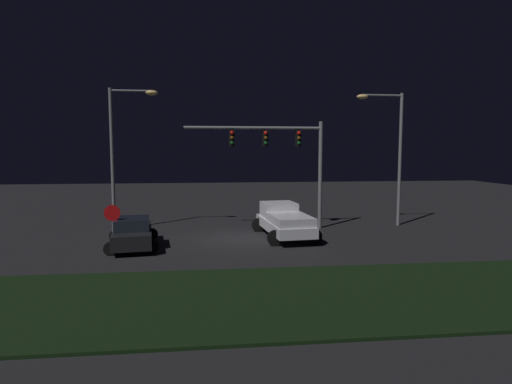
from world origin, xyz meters
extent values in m
plane|color=black|center=(0.00, 0.00, 0.00)|extent=(80.00, 80.00, 0.00)
cube|color=black|center=(0.00, -9.69, 0.05)|extent=(27.77, 6.72, 0.10)
cube|color=silver|center=(2.99, 0.01, 0.68)|extent=(2.52, 5.57, 0.55)
cube|color=silver|center=(2.87, 1.20, 1.38)|extent=(2.02, 2.07, 0.85)
cube|color=black|center=(2.87, 1.20, 1.50)|extent=(1.90, 1.69, 0.51)
cube|color=silver|center=(3.09, -1.06, 1.18)|extent=(2.21, 3.20, 0.45)
cylinder|color=black|center=(1.77, 1.85, 0.40)|extent=(0.80, 0.22, 0.80)
cylinder|color=black|center=(3.82, 2.05, 0.40)|extent=(0.80, 0.22, 0.80)
cylinder|color=black|center=(2.15, -2.02, 0.40)|extent=(0.80, 0.22, 0.80)
cylinder|color=black|center=(4.20, -1.82, 0.40)|extent=(0.80, 0.22, 0.80)
cube|color=black|center=(-4.89, -1.53, 0.61)|extent=(2.35, 4.59, 0.70)
cube|color=black|center=(-4.86, -1.78, 1.23)|extent=(1.84, 2.19, 0.55)
cylinder|color=black|center=(-6.00, -0.17, 0.32)|extent=(0.64, 0.22, 0.64)
cylinder|color=black|center=(-4.17, 0.07, 0.32)|extent=(0.64, 0.22, 0.64)
cylinder|color=black|center=(-5.61, -3.14, 0.32)|extent=(0.64, 0.22, 0.64)
cylinder|color=black|center=(-3.79, -2.90, 0.32)|extent=(0.64, 0.22, 0.64)
cylinder|color=slate|center=(5.67, 2.65, 3.25)|extent=(0.24, 0.24, 6.50)
cylinder|color=slate|center=(1.57, 2.65, 6.10)|extent=(8.20, 0.18, 0.18)
cube|color=black|center=(4.27, 2.65, 5.50)|extent=(0.32, 0.44, 0.95)
sphere|color=red|center=(4.27, 2.42, 5.80)|extent=(0.22, 0.22, 0.22)
sphere|color=#59380A|center=(4.27, 2.42, 5.50)|extent=(0.22, 0.22, 0.22)
sphere|color=#0C4719|center=(4.27, 2.42, 5.20)|extent=(0.22, 0.22, 0.22)
cube|color=black|center=(2.27, 2.65, 5.50)|extent=(0.32, 0.44, 0.95)
sphere|color=red|center=(2.27, 2.42, 5.80)|extent=(0.22, 0.22, 0.22)
sphere|color=#59380A|center=(2.27, 2.42, 5.50)|extent=(0.22, 0.22, 0.22)
sphere|color=#0C4719|center=(2.27, 2.42, 5.20)|extent=(0.22, 0.22, 0.22)
cube|color=black|center=(0.27, 2.65, 5.50)|extent=(0.32, 0.44, 0.95)
sphere|color=red|center=(0.27, 2.42, 5.80)|extent=(0.22, 0.22, 0.22)
sphere|color=#59380A|center=(0.27, 2.42, 5.50)|extent=(0.22, 0.22, 0.22)
sphere|color=#0C4719|center=(0.27, 2.42, 5.20)|extent=(0.22, 0.22, 0.22)
cylinder|color=slate|center=(-6.75, 3.24, 4.19)|extent=(0.20, 0.20, 8.39)
cylinder|color=slate|center=(-5.56, 3.24, 8.24)|extent=(2.37, 0.12, 0.12)
ellipsoid|color=#F9CC72|center=(-4.38, 3.24, 8.14)|extent=(0.70, 0.44, 0.30)
cylinder|color=slate|center=(10.91, 3.03, 4.15)|extent=(0.20, 0.20, 8.31)
cylinder|color=slate|center=(9.63, 3.03, 8.16)|extent=(2.55, 0.12, 0.12)
ellipsoid|color=#F9CC72|center=(8.36, 3.03, 8.06)|extent=(0.70, 0.44, 0.30)
cylinder|color=slate|center=(-5.67, -2.31, 1.10)|extent=(0.07, 0.07, 2.20)
cylinder|color=#B20C0F|center=(-5.67, -2.34, 1.85)|extent=(0.76, 0.03, 0.76)
camera|label=1|loc=(-1.23, -23.17, 4.83)|focal=30.45mm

